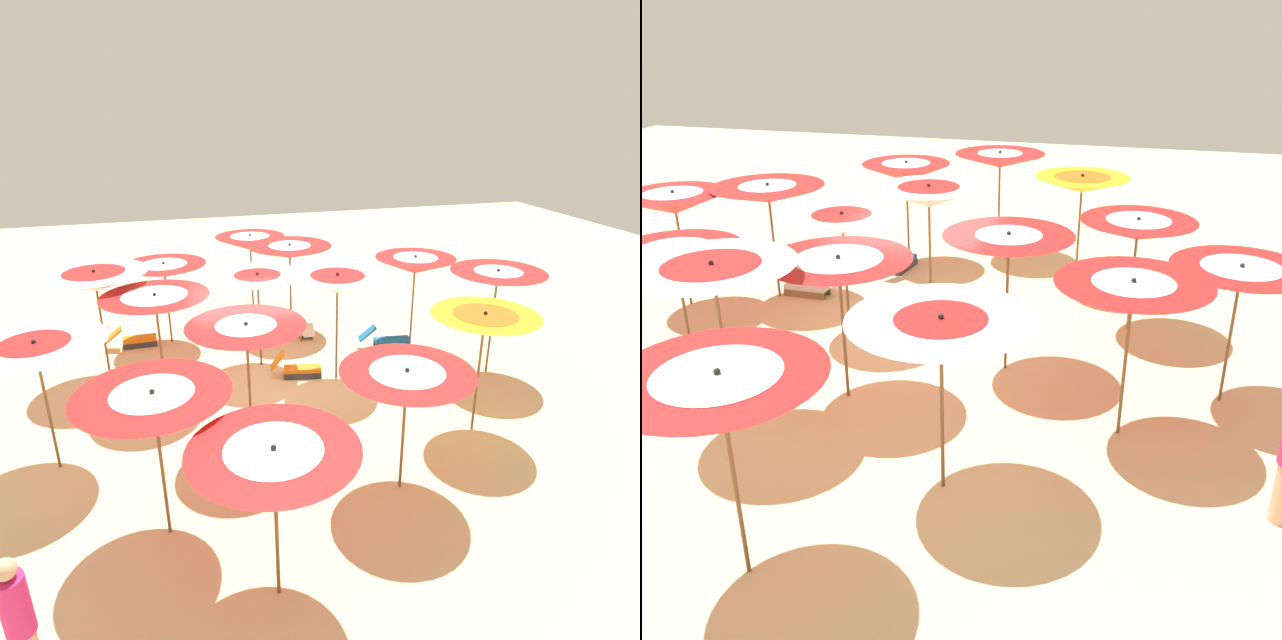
{
  "view_description": "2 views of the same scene",
  "coord_description": "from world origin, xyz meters",
  "views": [
    {
      "loc": [
        -1.53,
        -10.2,
        5.86
      ],
      "look_at": [
        1.37,
        0.16,
        1.55
      ],
      "focal_mm": 30.46,
      "sensor_mm": 36.0,
      "label": 1
    },
    {
      "loc": [
        -10.88,
        -3.58,
        5.69
      ],
      "look_at": [
        -0.85,
        -0.98,
        0.99
      ],
      "focal_mm": 39.83,
      "sensor_mm": 36.0,
      "label": 2
    }
  ],
  "objects": [
    {
      "name": "beach_umbrella_9",
      "position": [
        -1.96,
        0.58,
        2.13
      ],
      "size": [
        2.18,
        2.18,
        2.34
      ],
      "color": "brown",
      "rests_on": "ground"
    },
    {
      "name": "beach_umbrella_3",
      "position": [
        5.29,
        -0.3,
        2.29
      ],
      "size": [
        2.08,
        2.08,
        2.51
      ],
      "color": "brown",
      "rests_on": "ground"
    },
    {
      "name": "beach_umbrella_11",
      "position": [
        1.49,
        3.57,
        2.18
      ],
      "size": [
        2.23,
        2.23,
        2.41
      ],
      "color": "brown",
      "rests_on": "ground"
    },
    {
      "name": "beach_umbrella_8",
      "position": [
        -3.77,
        -1.49,
        2.2
      ],
      "size": [
        2.23,
        2.23,
        2.41
      ],
      "color": "brown",
      "rests_on": "ground"
    },
    {
      "name": "beach_umbrella_7",
      "position": [
        4.22,
        1.63,
        2.14
      ],
      "size": [
        1.98,
        1.98,
        2.4
      ],
      "color": "brown",
      "rests_on": "ground"
    },
    {
      "name": "lounger_3",
      "position": [
        -2.68,
        3.42,
        0.2
      ],
      "size": [
        1.25,
        0.41,
        0.55
      ],
      "rotation": [
        0.0,
        0.0,
        6.32
      ],
      "color": "#333338",
      "rests_on": "ground"
    },
    {
      "name": "beach_umbrella_14",
      "position": [
        -1.77,
        3.45,
        1.96
      ],
      "size": [
        2.1,
        2.1,
        2.19
      ],
      "color": "brown",
      "rests_on": "ground"
    },
    {
      "name": "lounger_0",
      "position": [
        1.69,
        2.95,
        0.19
      ],
      "size": [
        0.36,
        1.26,
        0.51
      ],
      "rotation": [
        0.0,
        0.0,
        7.83
      ],
      "color": "olive",
      "rests_on": "ground"
    },
    {
      "name": "beach_umbrella_5",
      "position": [
        -0.44,
        -1.63,
        2.18
      ],
      "size": [
        2.09,
        2.09,
        2.4
      ],
      "color": "brown",
      "rests_on": "ground"
    },
    {
      "name": "beach_umbrella_6",
      "position": [
        1.81,
        0.36,
        2.26
      ],
      "size": [
        1.98,
        1.98,
        2.51
      ],
      "color": "brown",
      "rests_on": "ground"
    },
    {
      "name": "beach_umbrella_12",
      "position": [
        -5.73,
        0.15,
        2.28
      ],
      "size": [
        2.14,
        2.14,
        2.51
      ],
      "color": "brown",
      "rests_on": "ground"
    },
    {
      "name": "ground",
      "position": [
        0.0,
        0.0,
        -0.02
      ],
      "size": [
        40.05,
        40.05,
        0.04
      ],
      "primitive_type": "cube",
      "color": "beige"
    },
    {
      "name": "beach_umbrella_13",
      "position": [
        -3.19,
        1.82,
        2.3
      ],
      "size": [
        2.27,
        2.27,
        2.56
      ],
      "color": "brown",
      "rests_on": "ground"
    },
    {
      "name": "beach_umbrella_0",
      "position": [
        -0.64,
        -5.07,
        2.04
      ],
      "size": [
        2.04,
        2.04,
        2.26
      ],
      "color": "brown",
      "rests_on": "ground"
    },
    {
      "name": "beach_umbrella_1",
      "position": [
        1.69,
        -3.56,
        1.94
      ],
      "size": [
        2.07,
        2.07,
        2.18
      ],
      "color": "brown",
      "rests_on": "ground"
    },
    {
      "name": "lounger_1",
      "position": [
        0.99,
        0.64,
        0.21
      ],
      "size": [
        1.19,
        0.54,
        0.64
      ],
      "rotation": [
        0.0,
        0.0,
        6.09
      ],
      "color": "#333338",
      "rests_on": "ground"
    },
    {
      "name": "beach_umbrella_4",
      "position": [
        -1.97,
        -3.59,
        2.13
      ],
      "size": [
        2.1,
        2.1,
        2.38
      ],
      "color": "brown",
      "rests_on": "ground"
    },
    {
      "name": "beach_umbrella_10",
      "position": [
        0.27,
        1.49,
        2.08
      ],
      "size": [
        2.1,
        2.1,
        2.32
      ],
      "color": "brown",
      "rests_on": "ground"
    },
    {
      "name": "beach_umbrella_15",
      "position": [
        0.67,
        5.14,
        2.11
      ],
      "size": [
        1.99,
        1.99,
        2.36
      ],
      "color": "brown",
      "rests_on": "ground"
    },
    {
      "name": "beach_umbrella_2",
      "position": [
        3.72,
        -2.35,
        2.21
      ],
      "size": [
        1.94,
        1.94,
        2.44
      ],
      "color": "brown",
      "rests_on": "ground"
    },
    {
      "name": "lounger_2",
      "position": [
        3.59,
        1.62,
        0.2
      ],
      "size": [
        1.37,
        0.48,
        0.61
      ],
      "rotation": [
        0.0,
        0.0,
        6.14
      ],
      "color": "#333338",
      "rests_on": "ground"
    }
  ]
}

